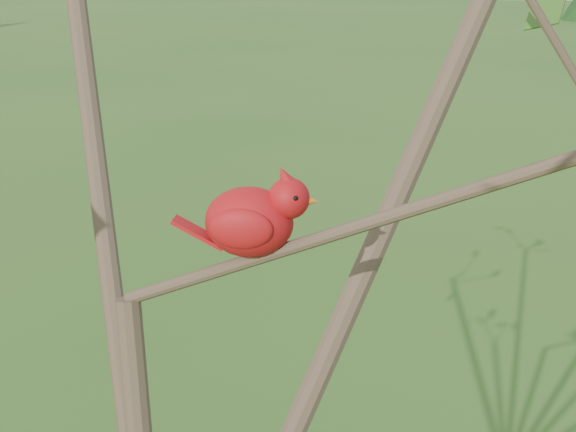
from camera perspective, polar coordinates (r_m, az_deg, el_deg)
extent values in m
ellipsoid|color=red|center=(1.02, -2.78, -0.42)|extent=(0.12, 0.09, 0.09)
sphere|color=red|center=(1.01, 0.07, 1.27)|extent=(0.05, 0.05, 0.05)
cone|color=red|center=(1.00, -0.19, 2.72)|extent=(0.04, 0.03, 0.04)
cone|color=#D85914|center=(1.00, 1.56, 1.07)|extent=(0.02, 0.02, 0.02)
ellipsoid|color=black|center=(1.01, 1.06, 1.04)|extent=(0.02, 0.03, 0.03)
cube|color=red|center=(1.04, -6.35, -1.20)|extent=(0.07, 0.03, 0.04)
ellipsoid|color=red|center=(1.06, -2.70, 0.34)|extent=(0.08, 0.03, 0.05)
ellipsoid|color=red|center=(0.99, -3.37, -0.93)|extent=(0.08, 0.03, 0.05)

